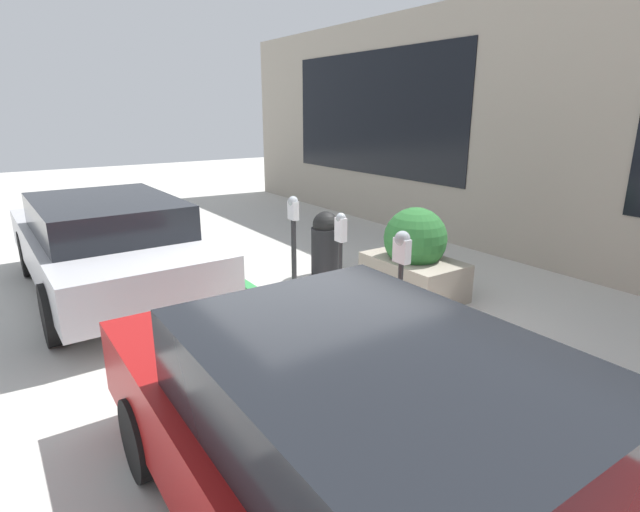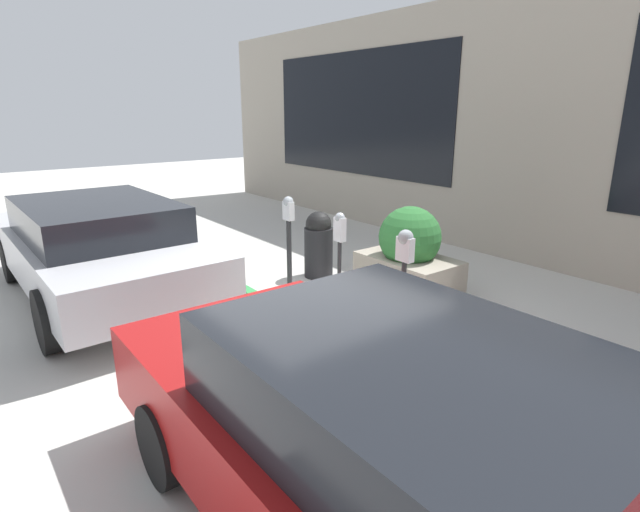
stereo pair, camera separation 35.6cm
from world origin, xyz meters
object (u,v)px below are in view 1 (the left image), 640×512
parking_meter_nearest (401,261)px  parking_meter_second (340,243)px  parked_car_middle (107,241)px  trash_bin (326,244)px  planter_box (414,258)px  parking_meter_middle (293,229)px  parked_car_front (358,446)px

parking_meter_nearest → parking_meter_second: 1.10m
parked_car_middle → trash_bin: 3.21m
parking_meter_nearest → planter_box: 1.83m
parking_meter_second → planter_box: parking_meter_second is taller
planter_box → parked_car_middle: parked_car_middle is taller
parking_meter_second → parked_car_middle: size_ratio=0.28×
parking_meter_middle → trash_bin: size_ratio=1.34×
parking_meter_nearest → parked_car_middle: parked_car_middle is taller
parking_meter_nearest → planter_box: bearing=-49.6°
parking_meter_middle → trash_bin: bearing=-67.5°
parked_car_front → parking_meter_second: bearing=-34.5°
parking_meter_second → trash_bin: bearing=-28.2°
planter_box → trash_bin: size_ratio=1.34×
parking_meter_middle → parked_car_front: parked_car_front is taller
planter_box → parked_car_middle: (2.56, 3.55, 0.21)m
planter_box → trash_bin: 1.49m
trash_bin → parked_car_middle: bearing=68.3°
parking_meter_second → parking_meter_nearest: bearing=179.7°
planter_box → trash_bin: (1.37, 0.58, -0.02)m
parked_car_front → parked_car_middle: bearing=2.2°
planter_box → parking_meter_second: bearing=92.0°
parking_meter_second → parked_car_front: bearing=145.2°
parked_car_front → trash_bin: (4.34, -2.79, -0.21)m
parking_meter_second → trash_bin: size_ratio=1.30×
parking_meter_nearest → trash_bin: 2.67m
parking_meter_second → parked_car_middle: bearing=40.4°
parked_car_middle → trash_bin: size_ratio=4.57×
parking_meter_middle → trash_bin: parking_meter_middle is taller
parking_meter_middle → trash_bin: 0.94m
parked_car_front → planter_box: bearing=-48.4°
parking_meter_nearest → parking_meter_middle: size_ratio=0.96×
trash_bin → parking_meter_second: bearing=151.8°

